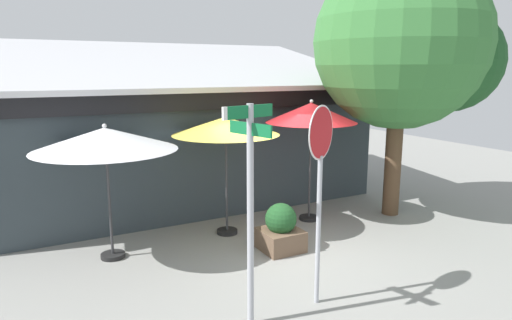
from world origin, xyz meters
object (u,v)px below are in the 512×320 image
object	(u,v)px
street_sign_post	(250,196)
shade_tree	(409,46)
patio_umbrella_crimson_right	(311,114)
sidewalk_planter	(281,230)
stop_sign	(320,168)
patio_umbrella_ivory_left	(105,140)
patio_umbrella_mustard_center	(226,127)

from	to	relation	value
street_sign_post	shade_tree	size ratio (longest dim) A/B	0.50
patio_umbrella_crimson_right	street_sign_post	bearing A→B (deg)	-134.87
sidewalk_planter	stop_sign	bearing A→B (deg)	-106.20
patio_umbrella_ivory_left	patio_umbrella_mustard_center	distance (m)	2.41
street_sign_post	sidewalk_planter	size ratio (longest dim) A/B	3.24
stop_sign	patio_umbrella_ivory_left	world-z (taller)	stop_sign
patio_umbrella_mustard_center	shade_tree	distance (m)	4.61
patio_umbrella_mustard_center	shade_tree	xyz separation A→B (m)	(4.24, -0.74, 1.66)
sidewalk_planter	patio_umbrella_ivory_left	bearing A→B (deg)	158.36
patio_umbrella_mustard_center	shade_tree	size ratio (longest dim) A/B	0.43
street_sign_post	shade_tree	bearing A→B (deg)	25.60
street_sign_post	patio_umbrella_ivory_left	bearing A→B (deg)	110.87
street_sign_post	patio_umbrella_ivory_left	xyz separation A→B (m)	(-1.22, 3.19, 0.40)
patio_umbrella_ivory_left	sidewalk_planter	bearing A→B (deg)	-21.64
patio_umbrella_ivory_left	patio_umbrella_crimson_right	xyz separation A→B (m)	(4.45, 0.05, 0.25)
street_sign_post	stop_sign	size ratio (longest dim) A/B	1.02
stop_sign	shade_tree	xyz separation A→B (m)	(4.28, 2.54, 1.89)
street_sign_post	patio_umbrella_crimson_right	xyz separation A→B (m)	(3.23, 3.25, 0.65)
street_sign_post	patio_umbrella_ivory_left	world-z (taller)	street_sign_post
stop_sign	patio_umbrella_mustard_center	bearing A→B (deg)	89.34
patio_umbrella_crimson_right	shade_tree	world-z (taller)	shade_tree
patio_umbrella_crimson_right	sidewalk_planter	bearing A→B (deg)	-141.11
patio_umbrella_ivory_left	shade_tree	bearing A→B (deg)	-5.11
stop_sign	sidewalk_planter	size ratio (longest dim) A/B	3.17
stop_sign	patio_umbrella_crimson_right	xyz separation A→B (m)	(2.09, 3.19, 0.41)
stop_sign	sidewalk_planter	world-z (taller)	stop_sign
shade_tree	stop_sign	bearing A→B (deg)	-149.25
street_sign_post	shade_tree	distance (m)	6.38
patio_umbrella_crimson_right	sidewalk_planter	world-z (taller)	patio_umbrella_crimson_right
stop_sign	shade_tree	distance (m)	5.32
patio_umbrella_crimson_right	sidewalk_planter	distance (m)	2.83
patio_umbrella_ivory_left	shade_tree	world-z (taller)	shade_tree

